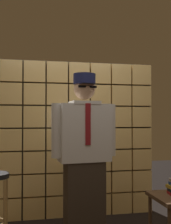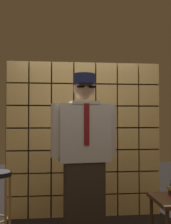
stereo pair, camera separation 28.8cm
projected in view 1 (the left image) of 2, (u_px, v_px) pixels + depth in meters
glass_block_wall at (79, 139)px, 3.92m from camera, size 2.17×0.10×2.17m
standing_person at (84, 154)px, 3.04m from camera, size 0.73×0.34×1.83m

